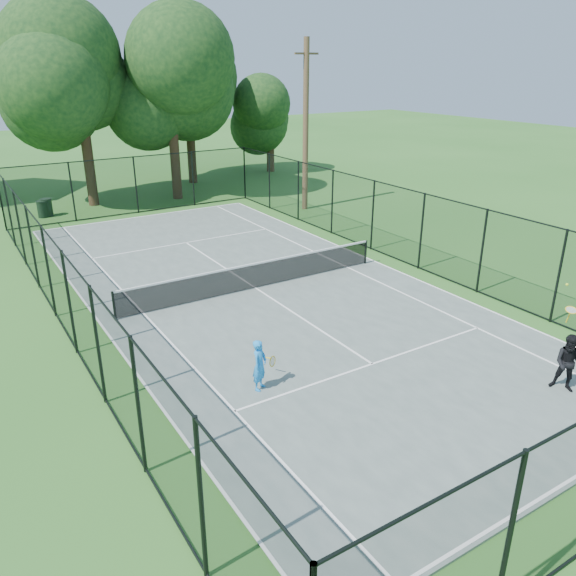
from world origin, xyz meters
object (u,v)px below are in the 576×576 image
trash_bin_left (43,209)px  utility_pole (306,126)px  player_blue (260,365)px  trash_bin_right (47,207)px  player_black (569,363)px  tennis_net (255,274)px

trash_bin_left → utility_pole: 14.40m
utility_pole → player_blue: bearing=-127.1°
trash_bin_right → player_black: player_black is taller
tennis_net → trash_bin_right: 15.47m
trash_bin_left → player_black: size_ratio=0.35×
trash_bin_left → player_blue: 20.64m
player_blue → player_black: size_ratio=0.52×
tennis_net → trash_bin_right: (-4.26, 14.87, -0.11)m
trash_bin_right → player_black: bearing=-73.3°
trash_bin_left → utility_pole: (12.60, -5.74, 3.98)m
tennis_net → utility_pole: utility_pole is taller
player_black → trash_bin_right: bearing=106.7°
tennis_net → trash_bin_left: (-4.50, 14.74, -0.14)m
trash_bin_left → player_black: 25.78m
player_black → tennis_net: bearing=107.8°
utility_pole → player_blue: (-11.21, -14.85, -3.71)m
trash_bin_right → utility_pole: utility_pole is taller
player_black → trash_bin_left: bearing=107.3°
tennis_net → utility_pole: size_ratio=1.16×
tennis_net → trash_bin_right: tennis_net is taller
tennis_net → player_black: size_ratio=4.00×
player_blue → player_black: player_black is taller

